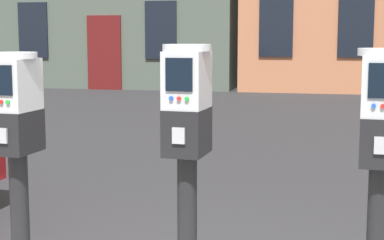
% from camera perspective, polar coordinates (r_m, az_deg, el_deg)
% --- Properties ---
extents(parking_meter_near_kerb, '(0.23, 0.26, 1.34)m').
position_cam_1_polar(parking_meter_near_kerb, '(3.10, -15.59, -1.77)').
color(parking_meter_near_kerb, black).
rests_on(parking_meter_near_kerb, sidewalk_slab).
extents(parking_meter_twin_adjacent, '(0.23, 0.26, 1.38)m').
position_cam_1_polar(parking_meter_twin_adjacent, '(2.80, -0.45, -1.91)').
color(parking_meter_twin_adjacent, black).
rests_on(parking_meter_twin_adjacent, sidewalk_slab).
extents(parking_meter_end_of_row, '(0.23, 0.26, 1.37)m').
position_cam_1_polar(parking_meter_end_of_row, '(2.74, 16.74, -2.66)').
color(parking_meter_end_of_row, black).
rests_on(parking_meter_end_of_row, sidewalk_slab).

